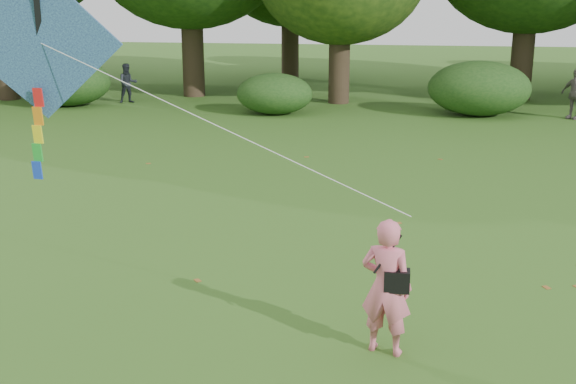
# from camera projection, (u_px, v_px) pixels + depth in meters

# --- Properties ---
(ground) EXTENTS (100.00, 100.00, 0.00)m
(ground) POSITION_uv_depth(u_px,v_px,m) (367.00, 366.00, 8.42)
(ground) COLOR #265114
(ground) RESTS_ON ground
(man_kite_flyer) EXTENTS (0.70, 0.55, 1.69)m
(man_kite_flyer) POSITION_uv_depth(u_px,v_px,m) (386.00, 287.00, 8.53)
(man_kite_flyer) COLOR #DF697E
(man_kite_flyer) RESTS_ON ground
(bystander_left) EXTENTS (0.92, 0.86, 1.50)m
(bystander_left) POSITION_uv_depth(u_px,v_px,m) (128.00, 83.00, 27.55)
(bystander_left) COLOR #242930
(bystander_left) RESTS_ON ground
(bystander_right) EXTENTS (1.00, 0.98, 1.68)m
(bystander_right) POSITION_uv_depth(u_px,v_px,m) (575.00, 94.00, 24.12)
(bystander_right) COLOR #675D5B
(bystander_right) RESTS_ON ground
(crossbody_bag) EXTENTS (0.43, 0.20, 0.69)m
(crossbody_bag) POSITION_uv_depth(u_px,v_px,m) (397.00, 280.00, 8.45)
(crossbody_bag) COLOR black
(crossbody_bag) RESTS_ON ground
(flying_kite) EXTENTS (6.09, 1.71, 2.99)m
(flying_kite) POSITION_uv_depth(u_px,v_px,m) (40.00, 47.00, 9.71)
(flying_kite) COLOR #293BB5
(flying_kite) RESTS_ON ground
(shrub_band) EXTENTS (39.15, 3.22, 1.88)m
(shrub_band) POSITION_uv_depth(u_px,v_px,m) (370.00, 90.00, 25.03)
(shrub_band) COLOR #264919
(shrub_band) RESTS_ON ground
(fallen_leaves) EXTENTS (9.23, 12.70, 0.01)m
(fallen_leaves) POSITION_uv_depth(u_px,v_px,m) (316.00, 232.00, 13.02)
(fallen_leaves) COLOR brown
(fallen_leaves) RESTS_ON ground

